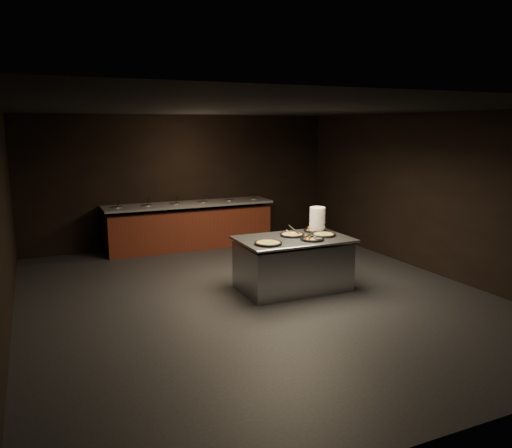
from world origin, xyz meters
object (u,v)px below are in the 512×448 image
object	(u,v)px
plate_stack	(317,219)
serving_counter	(293,264)
pan_veggie_whole	(268,243)
pan_cheese_whole	(292,235)

from	to	relation	value
plate_stack	serving_counter	bearing A→B (deg)	-153.96
pan_veggie_whole	pan_cheese_whole	distance (m)	0.73
pan_veggie_whole	plate_stack	bearing A→B (deg)	25.00
serving_counter	pan_cheese_whole	xyz separation A→B (m)	(0.05, 0.13, 0.47)
plate_stack	pan_veggie_whole	world-z (taller)	plate_stack
pan_veggie_whole	pan_cheese_whole	xyz separation A→B (m)	(0.62, 0.39, -0.00)
pan_cheese_whole	pan_veggie_whole	bearing A→B (deg)	-148.31
plate_stack	pan_veggie_whole	xyz separation A→B (m)	(-1.22, -0.57, -0.19)
serving_counter	plate_stack	bearing A→B (deg)	26.47
pan_cheese_whole	plate_stack	bearing A→B (deg)	17.08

